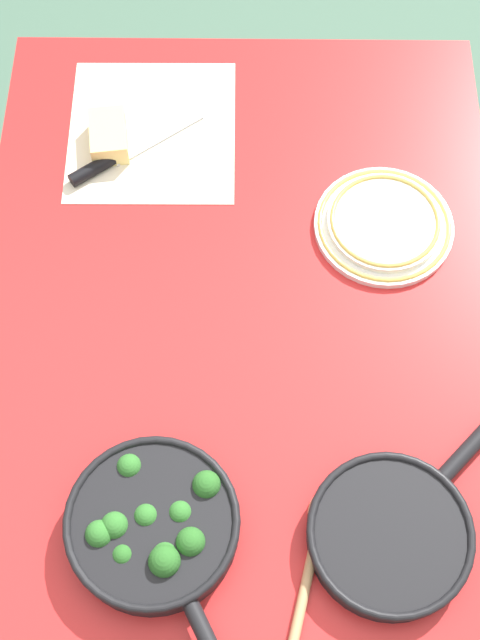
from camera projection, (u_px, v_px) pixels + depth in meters
ground_plane at (240, 463)px, 2.08m from camera, size 14.00×14.00×0.00m
dining_table_red at (240, 347)px, 1.50m from camera, size 1.23×0.87×0.72m
skillet_broccoli at (156, 528)px, 1.25m from camera, size 0.38×0.26×0.07m
skillet_eggs at (391, 534)px, 1.26m from camera, size 0.30×0.30×0.04m
wooden_spoon at (305, 589)px, 1.24m from camera, size 0.37×0.12×0.02m
parchment_sheet at (152, 131)px, 1.60m from camera, size 0.32×0.30×0.00m
grater_knife at (118, 157)px, 1.57m from camera, size 0.18×0.23×0.02m
cheese_block at (109, 136)px, 1.57m from camera, size 0.11×0.08×0.04m
dinner_plate_stack at (384, 224)px, 1.50m from camera, size 0.24×0.24×0.03m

